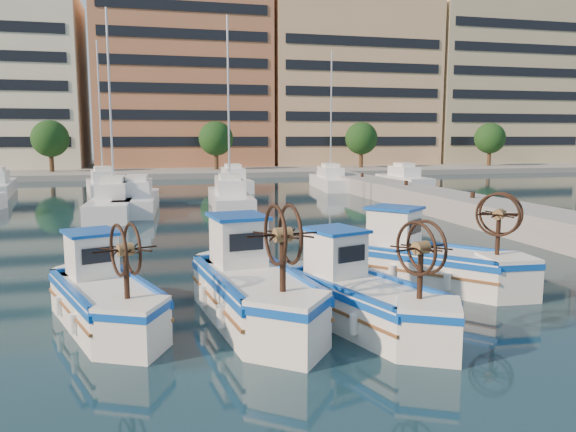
{
  "coord_description": "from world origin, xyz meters",
  "views": [
    {
      "loc": [
        -3.58,
        -12.38,
        4.42
      ],
      "look_at": [
        1.34,
        7.61,
        1.5
      ],
      "focal_mm": 35.0,
      "sensor_mm": 36.0,
      "label": 1
    }
  ],
  "objects_px": {
    "fishing_boat_c": "(361,294)",
    "fishing_boat_d": "(427,259)",
    "fishing_boat_a": "(104,294)",
    "fishing_boat_b": "(252,285)"
  },
  "relations": [
    {
      "from": "fishing_boat_a",
      "to": "fishing_boat_d",
      "type": "distance_m",
      "value": 9.19
    },
    {
      "from": "fishing_boat_a",
      "to": "fishing_boat_b",
      "type": "distance_m",
      "value": 3.49
    },
    {
      "from": "fishing_boat_a",
      "to": "fishing_boat_b",
      "type": "height_order",
      "value": "fishing_boat_b"
    },
    {
      "from": "fishing_boat_c",
      "to": "fishing_boat_d",
      "type": "bearing_deg",
      "value": 24.03
    },
    {
      "from": "fishing_boat_b",
      "to": "fishing_boat_c",
      "type": "bearing_deg",
      "value": -30.73
    },
    {
      "from": "fishing_boat_a",
      "to": "fishing_boat_b",
      "type": "xyz_separation_m",
      "value": [
        3.46,
        -0.45,
        0.11
      ]
    },
    {
      "from": "fishing_boat_c",
      "to": "fishing_boat_d",
      "type": "distance_m",
      "value": 4.31
    },
    {
      "from": "fishing_boat_b",
      "to": "fishing_boat_d",
      "type": "relative_size",
      "value": 1.09
    },
    {
      "from": "fishing_boat_d",
      "to": "fishing_boat_c",
      "type": "bearing_deg",
      "value": -179.08
    },
    {
      "from": "fishing_boat_a",
      "to": "fishing_boat_b",
      "type": "relative_size",
      "value": 0.88
    }
  ]
}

